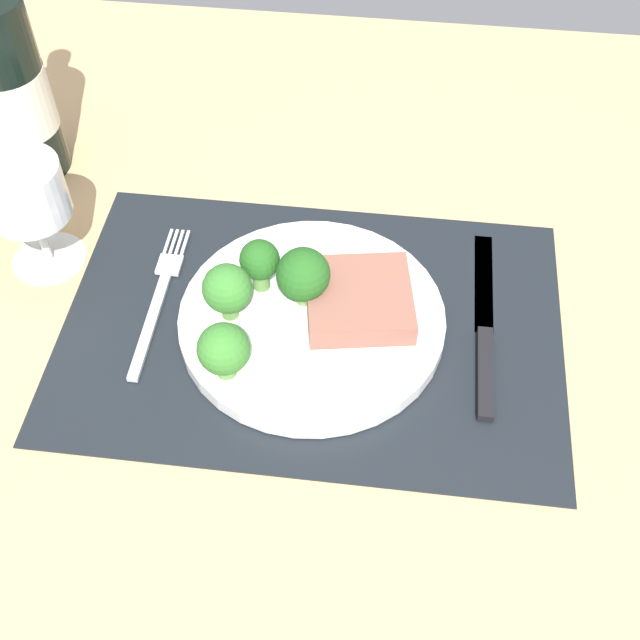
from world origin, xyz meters
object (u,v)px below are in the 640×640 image
object	(u,v)px
steak	(359,299)
plate	(312,320)
fork	(159,298)
knife	(485,335)
wine_bottle	(9,88)
wine_glass	(27,198)

from	to	relation	value
steak	plate	bearing A→B (deg)	-162.73
fork	knife	distance (cm)	31.56
plate	fork	world-z (taller)	plate
wine_bottle	fork	bearing A→B (deg)	-43.81
plate	steak	xyz separation A→B (cm)	(4.30, 1.34, 2.00)
wine_bottle	wine_glass	xyz separation A→B (cm)	(6.32, -13.90, -1.97)
fork	knife	size ratio (longest dim) A/B	0.83
knife	wine_glass	world-z (taller)	wine_glass
knife	wine_bottle	xyz separation A→B (cm)	(-50.43, 19.01, 9.76)
plate	steak	world-z (taller)	steak
plate	fork	size ratio (longest dim) A/B	1.31
fork	knife	world-z (taller)	knife
fork	knife	bearing A→B (deg)	-3.42
fork	wine_glass	xyz separation A→B (cm)	(-12.56, 4.21, 7.84)
knife	steak	bearing A→B (deg)	177.08
steak	fork	xyz separation A→B (cm)	(-19.54, 0.09, -2.55)
knife	wine_bottle	size ratio (longest dim) A/B	0.82
plate	knife	size ratio (longest dim) A/B	1.09
wine_glass	wine_bottle	bearing A→B (deg)	114.46
plate	wine_bottle	world-z (taller)	wine_bottle
plate	knife	distance (cm)	16.32
fork	knife	xyz separation A→B (cm)	(31.54, -0.89, 0.05)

